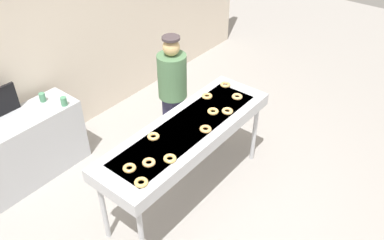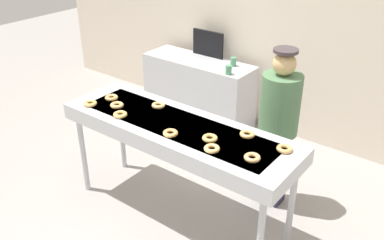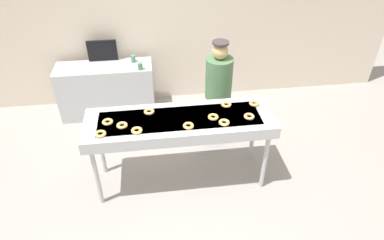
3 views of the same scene
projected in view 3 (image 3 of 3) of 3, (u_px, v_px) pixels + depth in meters
name	position (u px, v px, depth m)	size (l,w,h in m)	color
ground_plane	(181.00, 178.00, 4.68)	(16.00, 16.00, 0.00)	#9E9993
back_wall	(165.00, 10.00, 5.50)	(8.00, 0.12, 3.21)	beige
fryer_conveyor	(180.00, 124.00, 4.13)	(2.29, 0.72, 1.02)	#B7BABF
glazed_donut_0	(149.00, 112.00, 4.15)	(0.13, 0.13, 0.04)	#E9B666
glazed_donut_1	(122.00, 125.00, 3.93)	(0.13, 0.13, 0.04)	#E9AF69
glazed_donut_2	(224.00, 122.00, 3.97)	(0.13, 0.13, 0.04)	#EFB96D
glazed_donut_3	(254.00, 103.00, 4.30)	(0.13, 0.13, 0.04)	#E1AB5F
glazed_donut_4	(108.00, 122.00, 3.98)	(0.13, 0.13, 0.04)	#E6AF60
glazed_donut_5	(188.00, 126.00, 3.92)	(0.13, 0.13, 0.04)	#EBA95F
glazed_donut_6	(249.00, 116.00, 4.07)	(0.13, 0.13, 0.04)	#E3AB6B
glazed_donut_7	(100.00, 134.00, 3.80)	(0.13, 0.13, 0.04)	#E4B760
glazed_donut_8	(226.00, 105.00, 4.28)	(0.13, 0.13, 0.04)	#EAB162
glazed_donut_9	(137.00, 130.00, 3.85)	(0.13, 0.13, 0.04)	#E9BA62
glazed_donut_10	(213.00, 117.00, 4.06)	(0.13, 0.13, 0.04)	#E9B760
worker_baker	(218.00, 88.00, 4.79)	(0.37, 0.37, 1.64)	#262540
prep_counter	(107.00, 90.00, 5.72)	(1.56, 0.53, 0.89)	#B7BABF
paper_cup_0	(133.00, 59.00, 5.55)	(0.08, 0.08, 0.11)	#4C8C66
paper_cup_1	(140.00, 66.00, 5.33)	(0.08, 0.08, 0.11)	#4C8C66
menu_display	(102.00, 51.00, 5.52)	(0.47, 0.04, 0.35)	black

